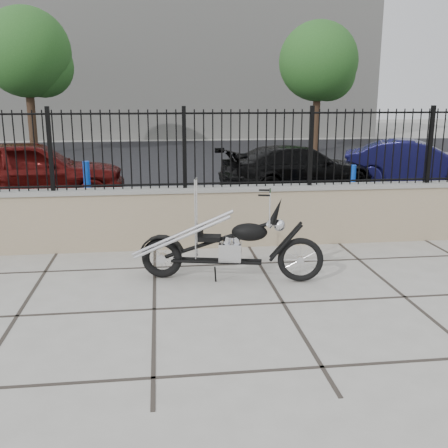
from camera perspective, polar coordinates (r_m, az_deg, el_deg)
name	(u,v)px	position (r m, az deg, el deg)	size (l,w,h in m)	color
ground_plane	(283,303)	(6.24, 6.45, -8.55)	(90.00, 90.00, 0.00)	#99968E
parking_lot	(199,165)	(18.31, -2.70, 6.41)	(30.00, 30.00, 0.00)	black
retaining_wall	(248,216)	(8.43, 2.60, 0.90)	(14.00, 0.36, 0.96)	gray
iron_fence	(249,148)	(8.26, 2.69, 8.22)	(14.00, 0.08, 1.20)	black
background_building	(180,66)	(32.17, -4.83, 16.72)	(22.00, 6.00, 8.00)	beige
chopper_motorcycle	(227,230)	(6.75, 0.32, -0.61)	(2.27, 0.40, 1.36)	black
car_red	(29,171)	(12.62, -20.42, 5.46)	(1.68, 4.19, 1.43)	#480B0A
car_black	(298,169)	(13.32, 8.05, 6.00)	(1.62, 3.98, 1.16)	black
car_blue	(414,163)	(15.03, 20.00, 6.29)	(1.28, 3.66, 1.21)	#100F3A
bollard_a	(88,189)	(10.74, -14.63, 3.69)	(0.13, 0.13, 1.11)	#0B16AC
bollard_b	(353,186)	(11.76, 13.84, 4.07)	(0.11, 0.11, 0.90)	#0C29B8
tree_left	(26,48)	(23.29, -20.77, 17.47)	(3.54, 3.54, 5.97)	#382619
tree_right	(319,57)	(23.24, 10.26, 17.41)	(3.29, 3.29, 5.55)	#382619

